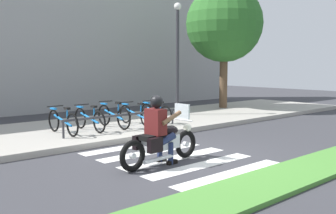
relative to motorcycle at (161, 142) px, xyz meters
The scene contains 19 objects.
ground_plane 0.88m from the motorcycle, 14.47° to the left, with size 48.00×48.00×0.00m, color #38383D.
grass_median 2.41m from the motorcycle, 71.94° to the right, with size 24.00×1.10×0.08m, color #4C8C38.
sidewalk 4.49m from the motorcycle, 80.55° to the left, with size 24.00×4.40×0.15m, color #A8A399.
crosswalk_stripe_0 1.57m from the motorcycle, 69.35° to the right, with size 2.80×0.40×0.01m, color white.
crosswalk_stripe_1 0.93m from the motorcycle, 48.95° to the right, with size 2.80×0.40×0.01m, color white.
crosswalk_stripe_2 0.72m from the motorcycle, 19.64° to the left, with size 2.80×0.40×0.01m, color white.
crosswalk_stripe_3 1.21m from the motorcycle, 61.77° to the left, with size 2.80×0.40×0.01m, color white.
crosswalk_stripe_4 1.92m from the motorcycle, 73.46° to the left, with size 2.80×0.40×0.01m, color white.
motorcycle is the anchor object (origin of this frame).
rider 0.37m from the motorcycle, behind, with size 0.66×0.57×1.43m.
bicycle_0 3.75m from the motorcycle, 95.96° to the left, with size 0.48×1.71×0.76m.
bicycle_1 3.75m from the motorcycle, 83.51° to the left, with size 0.48×1.67×0.75m.
bicycle_2 3.93m from the motorcycle, 71.63° to the left, with size 0.48×1.69×0.80m.
bicycle_3 4.26m from the motorcycle, 61.18° to the left, with size 0.48×1.69×0.72m.
bicycle_4 4.70m from the motorcycle, 52.46° to the left, with size 0.48×1.55×0.72m.
bike_rack 3.41m from the motorcycle, 68.69° to the left, with size 3.86×0.07×0.49m.
street_lamp 7.15m from the motorcycle, 44.98° to the left, with size 0.28×0.28×4.35m.
tree_near_rack 10.07m from the motorcycle, 33.32° to the left, with size 3.34×3.34×5.50m.
building_backdrop 10.86m from the motorcycle, 85.84° to the left, with size 24.00×1.20×8.66m, color #A0A0A0.
Camera 1 is at (-5.60, -6.01, 2.02)m, focal length 40.38 mm.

